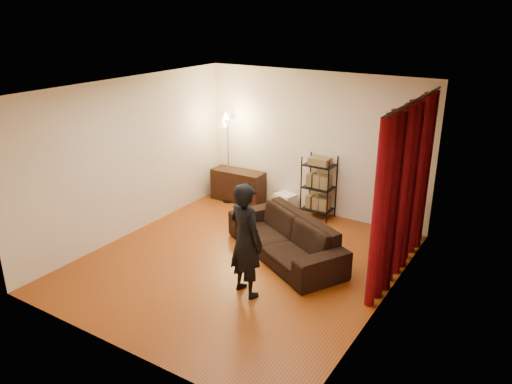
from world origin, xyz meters
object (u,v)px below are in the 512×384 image
Objects in this scene: floor_lamp at (228,158)px; wire_shelf at (319,187)px; sofa at (285,237)px; storage_boxes at (285,201)px; media_cabinet at (238,186)px; person at (246,240)px.

wire_shelf is at bearing 6.64° from floor_lamp.
sofa is 1.77m from wire_shelf.
storage_boxes is 0.85m from wire_shelf.
media_cabinet is 0.92× the size of wire_shelf.
floor_lamp is at bearing 173.82° from sofa.
person is 3.25m from storage_boxes.
wire_shelf is at bearing 1.16° from media_cabinet.
sofa is 2.02m from storage_boxes.
storage_boxes is at bearing 153.25° from wire_shelf.
person is 2.99m from wire_shelf.
wire_shelf is (-0.32, 2.97, -0.22)m from person.
sofa is at bearing -35.12° from floor_lamp.
sofa is 1.90× the size of wire_shelf.
floor_lamp is (-1.17, -0.26, 0.77)m from storage_boxes.
sofa is 1.23× the size of floor_lamp.
floor_lamp is (-1.90, -0.22, 0.33)m from wire_shelf.
media_cabinet is 2.91× the size of storage_boxes.
wire_shelf is 0.65× the size of floor_lamp.
floor_lamp is (-2.22, 2.75, 0.11)m from person.
media_cabinet is at bearing -173.36° from storage_boxes.
media_cabinet is at bearing 44.22° from floor_lamp.
floor_lamp reaches higher than wire_shelf.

